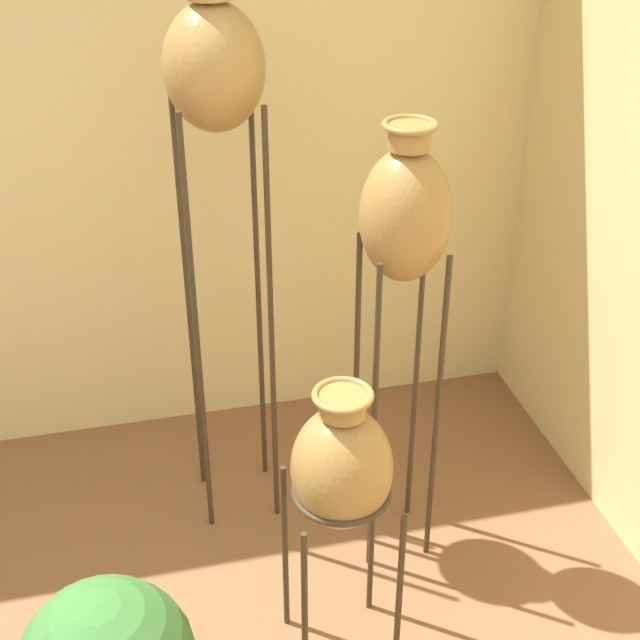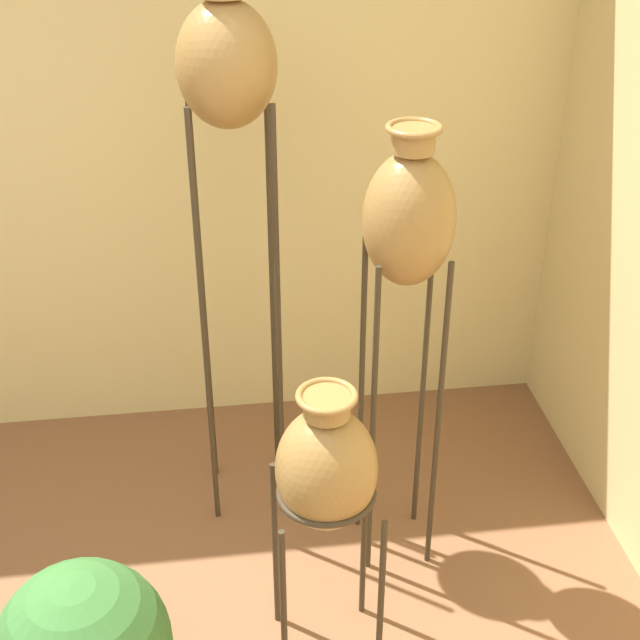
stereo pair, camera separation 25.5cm
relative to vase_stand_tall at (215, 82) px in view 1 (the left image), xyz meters
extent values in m
cube|color=beige|center=(-0.73, 0.64, -0.35)|extent=(8.25, 0.06, 2.70)
cylinder|color=#382D1E|center=(-0.13, -0.13, -0.87)|extent=(0.02, 0.02, 1.65)
cylinder|color=#382D1E|center=(0.13, -0.13, -0.87)|extent=(0.02, 0.02, 1.65)
cylinder|color=#382D1E|center=(-0.13, 0.13, -0.87)|extent=(0.02, 0.02, 1.65)
cylinder|color=#382D1E|center=(0.13, 0.13, -0.87)|extent=(0.02, 0.02, 1.65)
torus|color=#382D1E|center=(0.00, 0.00, -0.05)|extent=(0.27, 0.27, 0.02)
ellipsoid|color=olive|center=(0.00, 0.00, 0.04)|extent=(0.32, 0.32, 0.41)
cylinder|color=#382D1E|center=(0.41, -0.47, -1.08)|extent=(0.02, 0.02, 1.24)
cylinder|color=#382D1E|center=(0.64, -0.47, -1.08)|extent=(0.02, 0.02, 1.24)
cylinder|color=#382D1E|center=(0.41, -0.25, -1.08)|extent=(0.02, 0.02, 1.24)
cylinder|color=#382D1E|center=(0.64, -0.25, -1.08)|extent=(0.02, 0.02, 1.24)
torus|color=#382D1E|center=(0.52, -0.36, -0.45)|extent=(0.23, 0.23, 0.02)
ellipsoid|color=olive|center=(0.52, -0.36, -0.36)|extent=(0.29, 0.29, 0.44)
cylinder|color=olive|center=(0.52, -0.36, -0.10)|extent=(0.13, 0.13, 0.07)
torus|color=olive|center=(0.52, -0.36, -0.06)|extent=(0.17, 0.17, 0.02)
cylinder|color=#382D1E|center=(0.06, -0.97, -1.35)|extent=(0.02, 0.02, 0.69)
cylinder|color=#382D1E|center=(0.35, -0.97, -1.35)|extent=(0.02, 0.02, 0.69)
cylinder|color=#382D1E|center=(0.06, -0.68, -1.35)|extent=(0.02, 0.02, 0.69)
cylinder|color=#382D1E|center=(0.35, -0.68, -1.35)|extent=(0.02, 0.02, 0.69)
torus|color=#382D1E|center=(0.21, -0.83, -1.01)|extent=(0.30, 0.30, 0.02)
ellipsoid|color=olive|center=(0.21, -0.83, -0.92)|extent=(0.30, 0.30, 0.39)
cylinder|color=olive|center=(0.21, -0.83, -0.69)|extent=(0.14, 0.14, 0.06)
torus|color=olive|center=(0.21, -0.83, -0.66)|extent=(0.18, 0.18, 0.02)
camera|label=1|loc=(-0.33, -2.78, 0.76)|focal=50.00mm
camera|label=2|loc=(-0.07, -2.82, 0.76)|focal=50.00mm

